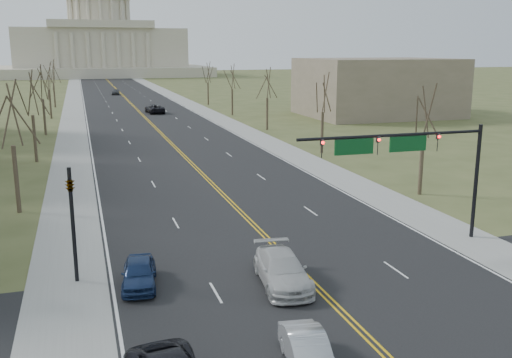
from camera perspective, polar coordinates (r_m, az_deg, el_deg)
road at (r=126.43m, az=-12.32°, el=7.31°), size 20.00×380.00×0.01m
cross_road at (r=26.69m, az=8.81°, el=-13.24°), size 120.00×14.00×0.01m
sidewalk_left at (r=125.98m, az=-17.80°, el=6.98°), size 4.00×380.00×0.03m
sidewalk_right at (r=128.02m, az=-6.92°, el=7.58°), size 4.00×380.00×0.03m
center_line at (r=126.43m, az=-12.32°, el=7.32°), size 0.42×380.00×0.01m
edge_line_left at (r=125.97m, az=-16.79°, el=7.05°), size 0.15×380.00×0.01m
edge_line_right at (r=127.64m, az=-7.90°, el=7.54°), size 0.15×380.00×0.01m
capitol at (r=265.57m, az=-15.26°, el=13.01°), size 90.00×60.00×50.00m
signal_mast at (r=34.71m, az=14.83°, el=2.63°), size 12.12×0.44×7.20m
signal_left at (r=30.02m, az=-17.92°, el=-3.16°), size 0.32×0.36×6.00m
tree_r_0 at (r=47.67m, az=16.51°, el=6.18°), size 3.74×3.74×8.50m
tree_l_0 at (r=43.94m, az=-23.35°, el=5.64°), size 3.96×3.96×9.00m
tree_r_1 at (r=65.19m, az=6.73°, el=8.29°), size 3.74×3.74×8.50m
tree_l_1 at (r=63.78m, az=-21.58°, el=7.74°), size 3.96×3.96×9.00m
tree_r_2 at (r=83.83m, az=1.14°, el=9.39°), size 3.74×3.74×8.50m
tree_l_2 at (r=83.70m, az=-20.64°, el=8.84°), size 3.96×3.96×9.00m
tree_r_3 at (r=102.98m, az=-2.41°, el=10.03°), size 3.74×3.74×8.50m
tree_l_3 at (r=103.64m, az=-20.06°, el=9.51°), size 3.96×3.96×9.00m
tree_r_4 at (r=122.40m, az=-4.85°, el=10.46°), size 3.74×3.74×8.50m
tree_l_4 at (r=123.61m, az=-19.67°, el=9.97°), size 3.96×3.96×9.00m
bldg_right_mass at (r=104.81m, az=11.99°, el=8.97°), size 25.00×20.00×10.00m
car_sb_inner_lead at (r=22.21m, az=5.21°, el=-16.86°), size 1.95×4.28×1.36m
car_sb_inner_second at (r=29.12m, az=2.64°, el=-9.05°), size 2.86×5.77×1.61m
car_sb_outer_second at (r=29.54m, az=-11.61°, el=-9.19°), size 2.20×4.34×1.42m
car_far_nb at (r=108.00m, az=-10.10°, el=6.95°), size 3.35×6.23×1.66m
car_far_sb at (r=153.77m, az=-13.87°, el=8.47°), size 2.34×4.69×1.53m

